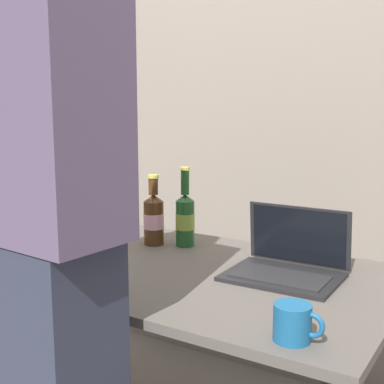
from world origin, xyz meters
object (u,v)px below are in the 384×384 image
beer_bottle_dark (185,217)px  person_figure (41,249)px  beer_bottle_green (154,218)px  laptop (288,262)px  coffee_mug (294,323)px

beer_bottle_dark → person_figure: person_figure is taller
beer_bottle_green → laptop: bearing=-7.0°
laptop → beer_bottle_green: 0.57m
laptop → coffee_mug: (0.18, -0.42, 0.00)m
beer_bottle_dark → coffee_mug: beer_bottle_dark is taller
beer_bottle_green → coffee_mug: bearing=-33.4°
laptop → beer_bottle_dark: (-0.45, 0.11, 0.07)m
coffee_mug → beer_bottle_green: bearing=146.6°
beer_bottle_dark → coffee_mug: size_ratio=2.52×
beer_bottle_dark → person_figure: size_ratio=0.17×
beer_bottle_dark → beer_bottle_green: bearing=-157.7°
beer_bottle_dark → beer_bottle_green: beer_bottle_dark is taller
laptop → beer_bottle_green: size_ratio=1.29×
beer_bottle_dark → coffee_mug: (0.63, -0.54, -0.07)m
laptop → beer_bottle_green: (-0.56, 0.07, 0.06)m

